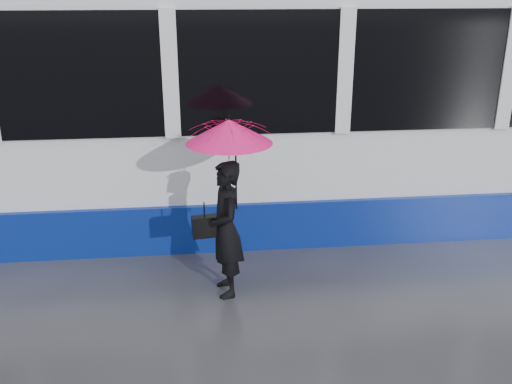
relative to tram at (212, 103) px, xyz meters
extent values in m
plane|color=#29292E|center=(-0.08, -2.50, -1.64)|extent=(90.00, 90.00, 0.00)
cube|color=#3F3D38|center=(-0.08, -0.72, -1.63)|extent=(34.00, 0.07, 0.02)
cube|color=#3F3D38|center=(-0.08, 0.72, -1.63)|extent=(34.00, 0.07, 0.02)
cube|color=white|center=(0.00, 0.00, -0.11)|extent=(24.00, 2.40, 2.95)
cube|color=navy|center=(0.00, 0.00, -1.33)|extent=(24.00, 2.56, 0.62)
cube|color=black|center=(0.00, 0.00, 0.56)|extent=(23.00, 2.48, 1.40)
imported|color=black|center=(0.04, -2.25, -0.90)|extent=(0.43, 0.59, 1.48)
imported|color=#F11454|center=(0.09, -2.25, -0.08)|extent=(0.92, 0.93, 0.74)
cone|color=#F11454|center=(0.09, -2.25, 0.16)|extent=(0.99, 0.99, 0.24)
cylinder|color=black|center=(0.09, -2.25, 0.29)|extent=(0.01, 0.01, 0.06)
cylinder|color=black|center=(0.15, -2.23, -0.35)|extent=(0.02, 0.02, 0.65)
cube|color=black|center=(-0.18, -2.23, -0.86)|extent=(0.28, 0.15, 0.23)
cylinder|color=black|center=(-0.18, -2.23, -0.66)|extent=(0.01, 0.01, 0.18)
camera|label=1|loc=(-0.25, -7.72, 1.52)|focal=40.00mm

